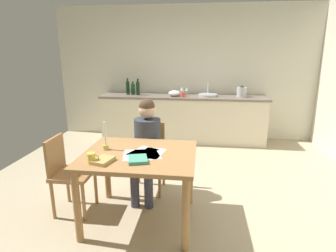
# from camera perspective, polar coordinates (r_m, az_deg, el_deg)

# --- Properties ---
(ground_plane) EXTENTS (5.20, 5.20, 0.04)m
(ground_plane) POSITION_cam_1_polar(r_m,az_deg,el_deg) (3.49, 0.14, -14.76)
(ground_plane) COLOR tan
(wall_back) EXTENTS (5.20, 0.12, 2.60)m
(wall_back) POSITION_cam_1_polar(r_m,az_deg,el_deg) (5.63, 3.51, 10.95)
(wall_back) COLOR beige
(wall_back) RESTS_ON ground
(kitchen_counter) EXTENTS (3.18, 0.64, 0.90)m
(kitchen_counter) POSITION_cam_1_polar(r_m,az_deg,el_deg) (5.40, 3.10, 1.65)
(kitchen_counter) COLOR beige
(kitchen_counter) RESTS_ON ground
(dining_table) EXTENTS (1.11, 0.93, 0.75)m
(dining_table) POSITION_cam_1_polar(r_m,az_deg,el_deg) (2.78, -5.98, -7.88)
(dining_table) COLOR #9E7042
(dining_table) RESTS_ON ground
(chair_at_table) EXTENTS (0.40, 0.40, 0.86)m
(chair_at_table) POSITION_cam_1_polar(r_m,az_deg,el_deg) (3.49, -3.94, -5.74)
(chair_at_table) COLOR #9E7042
(chair_at_table) RESTS_ON ground
(person_seated) EXTENTS (0.32, 0.59, 1.19)m
(person_seated) POSITION_cam_1_polar(r_m,az_deg,el_deg) (3.28, -4.51, -3.40)
(person_seated) COLOR #333842
(person_seated) RESTS_ON ground
(chair_side_empty) EXTENTS (0.40, 0.40, 0.86)m
(chair_side_empty) POSITION_cam_1_polar(r_m,az_deg,el_deg) (3.19, -20.22, -8.85)
(chair_side_empty) COLOR #9E7042
(chair_side_empty) RESTS_ON ground
(coffee_mug) EXTENTS (0.11, 0.07, 0.10)m
(coffee_mug) POSITION_cam_1_polar(r_m,az_deg,el_deg) (2.57, -15.67, -6.48)
(coffee_mug) COLOR #F2CC4C
(coffee_mug) RESTS_ON dining_table
(candlestick) EXTENTS (0.06, 0.06, 0.30)m
(candlestick) POSITION_cam_1_polar(r_m,az_deg,el_deg) (2.86, -12.91, -3.23)
(candlestick) COLOR gold
(candlestick) RESTS_ON dining_table
(book_magazine) EXTENTS (0.22, 0.24, 0.03)m
(book_magazine) POSITION_cam_1_polar(r_m,az_deg,el_deg) (2.55, -6.32, -6.95)
(book_magazine) COLOR teal
(book_magazine) RESTS_ON dining_table
(book_cookery) EXTENTS (0.20, 0.24, 0.03)m
(book_cookery) POSITION_cam_1_polar(r_m,az_deg,el_deg) (2.58, -13.42, -7.00)
(book_cookery) COLOR tan
(book_cookery) RESTS_ON dining_table
(paper_letter) EXTENTS (0.27, 0.34, 0.00)m
(paper_letter) POSITION_cam_1_polar(r_m,az_deg,el_deg) (2.70, -7.04, -6.01)
(paper_letter) COLOR white
(paper_letter) RESTS_ON dining_table
(paper_bill) EXTENTS (0.26, 0.33, 0.00)m
(paper_bill) POSITION_cam_1_polar(r_m,az_deg,el_deg) (2.73, -3.40, -5.68)
(paper_bill) COLOR white
(paper_bill) RESTS_ON dining_table
(paper_envelope) EXTENTS (0.31, 0.36, 0.00)m
(paper_envelope) POSITION_cam_1_polar(r_m,az_deg,el_deg) (2.70, -4.18, -5.93)
(paper_envelope) COLOR white
(paper_envelope) RESTS_ON dining_table
(paper_receipt) EXTENTS (0.31, 0.36, 0.00)m
(paper_receipt) POSITION_cam_1_polar(r_m,az_deg,el_deg) (2.77, -5.27, -5.40)
(paper_receipt) COLOR white
(paper_receipt) RESTS_ON dining_table
(sink_unit) EXTENTS (0.36, 0.36, 0.24)m
(sink_unit) POSITION_cam_1_polar(r_m,az_deg,el_deg) (5.30, 8.30, 6.44)
(sink_unit) COLOR #B2B7BC
(sink_unit) RESTS_ON kitchen_counter
(bottle_oil) EXTENTS (0.07, 0.07, 0.32)m
(bottle_oil) POSITION_cam_1_polar(r_m,az_deg,el_deg) (5.50, -8.41, 7.95)
(bottle_oil) COLOR black
(bottle_oil) RESTS_ON kitchen_counter
(bottle_vinegar) EXTENTS (0.07, 0.07, 0.26)m
(bottle_vinegar) POSITION_cam_1_polar(r_m,az_deg,el_deg) (5.51, -7.33, 7.71)
(bottle_vinegar) COLOR #194C23
(bottle_vinegar) RESTS_ON kitchen_counter
(bottle_wine_red) EXTENTS (0.07, 0.07, 0.32)m
(bottle_wine_red) POSITION_cam_1_polar(r_m,az_deg,el_deg) (5.41, -6.31, 7.88)
(bottle_wine_red) COLOR black
(bottle_wine_red) RESTS_ON kitchen_counter
(mixing_bowl) EXTENTS (0.24, 0.24, 0.11)m
(mixing_bowl) POSITION_cam_1_polar(r_m,az_deg,el_deg) (5.25, 1.41, 6.86)
(mixing_bowl) COLOR white
(mixing_bowl) RESTS_ON kitchen_counter
(stovetop_kettle) EXTENTS (0.18, 0.18, 0.22)m
(stovetop_kettle) POSITION_cam_1_polar(r_m,az_deg,el_deg) (5.34, 15.14, 6.95)
(stovetop_kettle) COLOR #B7BABF
(stovetop_kettle) RESTS_ON kitchen_counter
(wine_glass_near_sink) EXTENTS (0.07, 0.07, 0.15)m
(wine_glass_near_sink) POSITION_cam_1_polar(r_m,az_deg,el_deg) (5.44, 3.97, 7.71)
(wine_glass_near_sink) COLOR silver
(wine_glass_near_sink) RESTS_ON kitchen_counter
(wine_glass_by_kettle) EXTENTS (0.07, 0.07, 0.15)m
(wine_glass_by_kettle) POSITION_cam_1_polar(r_m,az_deg,el_deg) (5.45, 2.93, 7.73)
(wine_glass_by_kettle) COLOR silver
(wine_glass_by_kettle) RESTS_ON kitchen_counter
(teacup_on_counter) EXTENTS (0.11, 0.08, 0.09)m
(teacup_on_counter) POSITION_cam_1_polar(r_m,az_deg,el_deg) (5.16, 3.15, 6.59)
(teacup_on_counter) COLOR #D84C3F
(teacup_on_counter) RESTS_ON kitchen_counter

